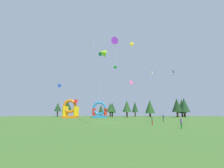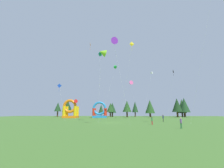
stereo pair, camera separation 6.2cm
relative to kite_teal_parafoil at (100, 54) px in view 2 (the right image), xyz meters
The scene contains 28 objects.
ground_plane 18.99m from the kite_teal_parafoil, 55.52° to the right, with size 120.00×120.00×0.00m, color #47752D.
kite_teal_parafoil is the anchor object (origin of this frame).
kite_purple_delta 13.29m from the kite_teal_parafoil, 71.98° to the right, with size 4.05×2.12×17.26m.
kite_black_diamond 24.92m from the kite_teal_parafoil, 21.46° to the left, with size 3.17×0.84×15.75m.
kite_green_delta 13.04m from the kite_teal_parafoil, 70.74° to the left, with size 5.74×3.97×18.90m.
kite_lime_delta 2.53m from the kite_teal_parafoil, 69.49° to the right, with size 3.47×6.53×19.04m.
kite_yellow_diamond 17.37m from the kite_teal_parafoil, 50.30° to the left, with size 4.60×3.41×26.89m.
kite_white_box 32.81m from the kite_teal_parafoil, 53.50° to the left, with size 5.28×4.59×19.64m.
kite_blue_diamond 14.58m from the kite_teal_parafoil, behind, with size 2.76×1.02×10.17m.
kite_orange_diamond 17.08m from the kite_teal_parafoil, 110.84° to the left, with size 8.10×8.97×27.55m.
kite_red_delta 27.96m from the kite_teal_parafoil, 118.93° to the left, with size 3.33×2.61×7.47m.
kite_pink_delta 20.30m from the kite_teal_parafoil, 60.75° to the left, with size 3.75×2.40×13.98m.
person_near_camera 23.76m from the kite_teal_parafoil, ahead, with size 0.40×0.40×1.81m.
person_left_edge 28.37m from the kite_teal_parafoil, 49.63° to the right, with size 0.35×0.35×1.70m.
person_midfield 23.12m from the kite_teal_parafoil, 40.56° to the right, with size 0.38×0.38×1.57m.
inflatable_yellow_castle 31.64m from the kite_teal_parafoil, 96.17° to the left, with size 5.96×3.96×6.85m.
inflatable_red_slide 32.05m from the kite_teal_parafoil, 121.38° to the left, with size 5.87×4.83×7.54m.
tree_row_0 49.14m from the kite_teal_parafoil, 122.90° to the left, with size 3.47×3.47×7.13m.
tree_row_1 46.27m from the kite_teal_parafoil, 117.82° to the left, with size 5.19×5.19×8.73m.
tree_row_2 43.19m from the kite_teal_parafoil, 95.20° to the left, with size 2.63×2.63×6.17m.
tree_row_3 42.30m from the kite_teal_parafoil, 88.44° to the left, with size 3.79×3.79×6.89m.
tree_row_4 43.35m from the kite_teal_parafoil, 87.17° to the left, with size 3.95×3.95×7.10m.
tree_row_5 39.36m from the kite_teal_parafoil, 75.63° to the left, with size 4.18×4.18×7.76m.
tree_row_6 44.19m from the kite_teal_parafoil, 71.37° to the left, with size 3.10×3.10×7.66m.
tree_row_7 45.73m from the kite_teal_parafoil, 61.89° to the left, with size 4.79×4.79×8.24m.
tree_row_8 50.32m from the kite_teal_parafoil, 47.55° to the left, with size 4.71×4.71×8.79m.
tree_row_9 56.55m from the kite_teal_parafoil, 47.84° to the left, with size 4.17×4.17×8.84m.
tree_row_10 54.54m from the kite_teal_parafoil, 45.72° to the left, with size 5.24×5.24×9.21m.
Camera 2 is at (1.98, -39.17, 2.58)m, focal length 26.31 mm.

